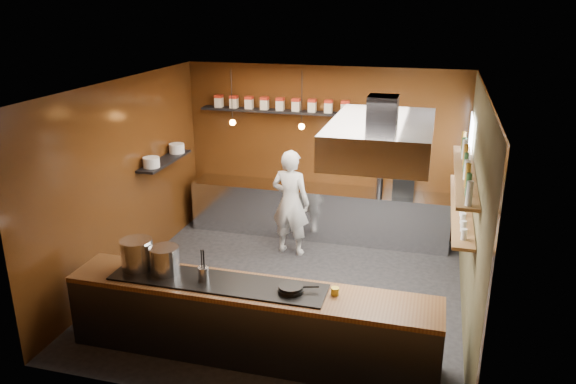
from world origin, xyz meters
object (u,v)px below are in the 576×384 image
(extractor_hood, at_px, (381,137))
(stockpot_large, at_px, (137,254))
(stockpot_small, at_px, (165,260))
(espresso_machine, at_px, (403,184))
(chef, at_px, (291,203))

(extractor_hood, bearing_deg, stockpot_large, -157.66)
(stockpot_small, height_order, espresso_machine, stockpot_small)
(extractor_hood, height_order, espresso_machine, extractor_hood)
(extractor_hood, bearing_deg, stockpot_small, -154.10)
(stockpot_small, height_order, chef, chef)
(stockpot_large, bearing_deg, extractor_hood, 22.34)
(extractor_hood, relative_size, chef, 1.12)
(stockpot_small, relative_size, chef, 0.20)
(extractor_hood, xyz_separation_m, stockpot_small, (-2.38, -1.16, -1.40))
(stockpot_large, relative_size, espresso_machine, 1.09)
(stockpot_large, bearing_deg, stockpot_small, -3.32)
(extractor_hood, height_order, chef, extractor_hood)
(stockpot_large, bearing_deg, espresso_machine, 52.10)
(stockpot_small, bearing_deg, extractor_hood, 25.90)
(stockpot_large, xyz_separation_m, stockpot_small, (0.38, -0.02, -0.02))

